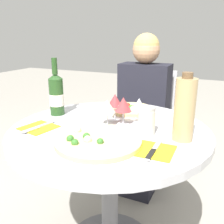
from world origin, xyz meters
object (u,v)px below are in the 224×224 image
(pizza_large, at_px, (97,141))
(tall_carafe, at_px, (184,109))
(dining_table, at_px, (110,155))
(chair_behind_diner, at_px, (146,128))
(wine_bottle, at_px, (56,94))
(seated_diner, at_px, (141,121))

(pizza_large, height_order, tall_carafe, tall_carafe)
(dining_table, height_order, chair_behind_diner, chair_behind_diner)
(dining_table, relative_size, chair_behind_diner, 1.09)
(pizza_large, xyz_separation_m, tall_carafe, (0.31, 0.19, 0.12))
(wine_bottle, height_order, tall_carafe, wine_bottle)
(dining_table, xyz_separation_m, tall_carafe, (0.34, -0.00, 0.28))
(dining_table, bearing_deg, tall_carafe, -0.33)
(wine_bottle, distance_m, tall_carafe, 0.70)
(dining_table, height_order, wine_bottle, wine_bottle)
(chair_behind_diner, bearing_deg, tall_carafe, 116.28)
(pizza_large, bearing_deg, chair_behind_diner, 95.45)
(seated_diner, bearing_deg, wine_bottle, 64.62)
(wine_bottle, bearing_deg, chair_behind_diner, 68.82)
(wine_bottle, bearing_deg, seated_diner, 64.62)
(seated_diner, distance_m, tall_carafe, 0.86)
(chair_behind_diner, bearing_deg, pizza_large, 95.45)
(chair_behind_diner, height_order, wine_bottle, wine_bottle)
(dining_table, bearing_deg, seated_diner, 95.32)
(chair_behind_diner, height_order, tall_carafe, tall_carafe)
(dining_table, bearing_deg, wine_bottle, 169.17)
(seated_diner, bearing_deg, dining_table, 95.32)
(wine_bottle, bearing_deg, dining_table, -10.83)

